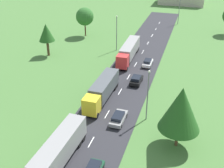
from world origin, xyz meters
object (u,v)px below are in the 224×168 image
lamppost_fourth (179,10)px  tree_elm (85,17)px  truck_second (102,90)px  truck_third (129,51)px  car_third (118,118)px  lamppost_third (117,31)px  car_fourth (136,80)px  tree_pine (46,33)px  truck_lead (54,156)px  tree_oak (181,109)px  lamppost_second (148,93)px  car_fifth (148,63)px

lamppost_fourth → tree_elm: size_ratio=1.03×
truck_second → truck_third: (-0.08, 19.20, 0.04)m
car_third → lamppost_fourth: 57.70m
car_third → lamppost_third: 31.14m
truck_second → car_fourth: (4.33, 7.69, -1.21)m
car_fourth → tree_pine: (-23.34, 8.24, 4.72)m
truck_lead → lamppost_third: bearing=95.8°
lamppost_third → tree_oak: 37.09m
car_fourth → truck_third: bearing=111.0°
car_third → tree_oak: 10.81m
lamppost_fourth → tree_pine: 44.96m
car_third → tree_pine: tree_pine is taller
car_third → truck_second: bearing=128.9°
tree_elm → car_fourth: bearing=-50.4°
lamppost_second → car_fifth: bearing=100.1°
lamppost_fourth → truck_second: bearing=-98.8°
car_fourth → car_fifth: size_ratio=1.01×
car_fourth → tree_elm: 32.32m
car_third → car_fourth: size_ratio=1.10×
truck_second → lamppost_fourth: 52.52m
truck_third → tree_oak: size_ratio=1.56×
lamppost_third → tree_oak: bearing=-60.9°
truck_second → lamppost_third: lamppost_third is taller
car_third → car_fourth: car_fourth is taller
truck_lead → tree_elm: tree_elm is taller
truck_second → car_fifth: 17.38m
car_third → car_fifth: car_fifth is taller
truck_lead → car_third: 12.79m
car_fifth → lamppost_second: size_ratio=0.47×
lamppost_fourth → lamppost_third: bearing=-114.0°
truck_lead → car_fifth: 34.47m
truck_second → lamppost_fourth: lamppost_fourth is taller
truck_lead → tree_oak: 16.89m
tree_pine → tree_elm: size_ratio=0.96×
car_third → lamppost_fourth: bearing=86.5°
car_fourth → lamppost_second: lamppost_second is taller
tree_elm → car_third: bearing=-61.5°
car_third → car_fourth: 13.33m
truck_lead → lamppost_third: 41.68m
lamppost_second → tree_oak: bearing=-43.7°
car_fourth → lamppost_second: size_ratio=0.48×
truck_lead → lamppost_second: (8.65, 13.90, 2.58)m
truck_lead → car_third: (4.72, 11.82, -1.32)m
car_third → tree_oak: size_ratio=0.49×
truck_second → tree_oak: tree_oak is taller
lamppost_second → lamppost_fourth: (-0.43, 55.39, -0.14)m
truck_second → car_fifth: (4.89, 16.63, -1.24)m
truck_third → tree_oak: bearing=-63.7°
lamppost_third → tree_oak: (18.01, -32.41, 1.09)m
car_fourth → tree_pine: bearing=160.5°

